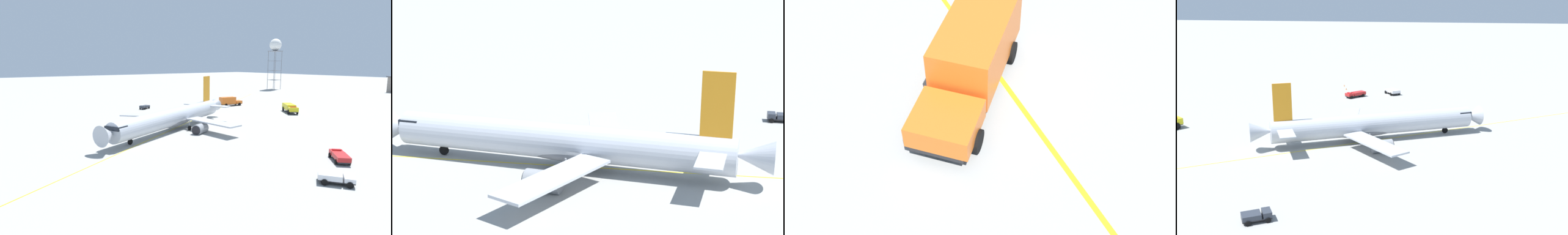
{
  "view_description": "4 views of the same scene",
  "coord_description": "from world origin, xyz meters",
  "views": [
    {
      "loc": [
        -38.75,
        -59.36,
        15.21
      ],
      "look_at": [
        1.28,
        -3.88,
        3.12
      ],
      "focal_mm": 28.9,
      "sensor_mm": 36.0,
      "label": 1
    },
    {
      "loc": [
        40.86,
        -43.73,
        22.42
      ],
      "look_at": [
        -1.74,
        3.77,
        4.94
      ],
      "focal_mm": 54.97,
      "sensor_mm": 36.0,
      "label": 2
    },
    {
      "loc": [
        50.62,
        24.9,
        15.89
      ],
      "look_at": [
        40.7,
        23.79,
        4.17
      ],
      "focal_mm": 45.2,
      "sensor_mm": 36.0,
      "label": 3
    },
    {
      "loc": [
        -13.35,
        83.44,
        27.3
      ],
      "look_at": [
        -1.89,
        -1.13,
        3.93
      ],
      "focal_mm": 44.07,
      "sensor_mm": 36.0,
      "label": 4
    }
  ],
  "objects": [
    {
      "name": "ground_plane",
      "position": [
        0.0,
        0.0,
        0.0
      ],
      "size": [
        600.0,
        600.0,
        0.0
      ],
      "primitive_type": "plane",
      "color": "#9E9E99"
    },
    {
      "name": "baggage_truck_truck",
      "position": [
        7.49,
        33.33,
        0.71
      ],
      "size": [
        3.98,
        3.36,
        1.22
      ],
      "rotation": [
        0.0,
        0.0,
        3.65
      ],
      "color": "#232326",
      "rests_on": "ground_plane"
    },
    {
      "name": "airliner_main",
      "position": [
        -1.92,
        0.13,
        2.81
      ],
      "size": [
        41.11,
        29.03,
        11.72
      ],
      "rotation": [
        0.0,
        0.0,
        3.57
      ],
      "color": "#B2B7C1",
      "rests_on": "ground_plane"
    },
    {
      "name": "taxiway_centreline",
      "position": [
        0.14,
        2.1,
        0.0
      ],
      "size": [
        143.31,
        91.09,
        0.01
      ],
      "rotation": [
        0.0,
        0.0,
        3.71
      ],
      "color": "yellow",
      "rests_on": "ground_plane"
    }
  ]
}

